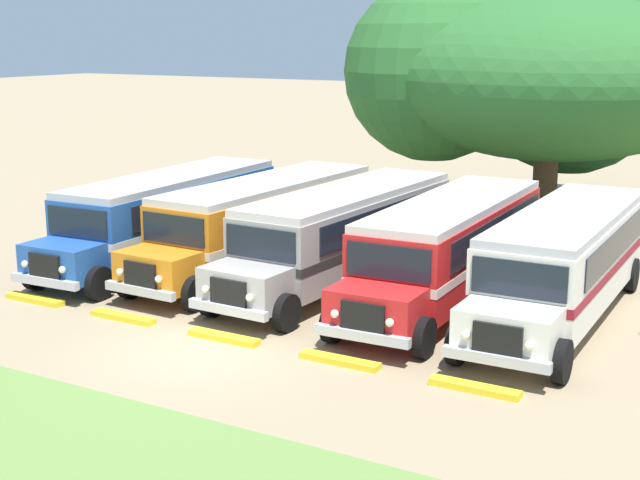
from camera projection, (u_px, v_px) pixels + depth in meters
ground_plane at (201, 351)px, 21.73m from camera, size 220.00×220.00×0.00m
parked_bus_slot_0 at (167, 213)px, 30.29m from camera, size 3.07×10.89×2.82m
parked_bus_slot_1 at (262, 220)px, 29.17m from camera, size 2.98×10.88×2.82m
parked_bus_slot_2 at (344, 231)px, 27.48m from camera, size 3.01×10.88×2.82m
parked_bus_slot_3 at (449, 245)px, 25.70m from camera, size 2.98×10.88×2.82m
parked_bus_slot_4 at (565, 258)px, 24.16m from camera, size 2.88×10.86×2.82m
curb_wheelstop_0 at (35, 299)px, 25.70m from camera, size 2.00×0.36×0.15m
curb_wheelstop_1 at (123, 317)px, 24.10m from camera, size 2.00×0.36×0.15m
curb_wheelstop_2 at (224, 337)px, 22.50m from camera, size 2.00×0.36×0.15m
curb_wheelstop_3 at (340, 361)px, 20.91m from camera, size 2.00×0.36×0.15m
curb_wheelstop_4 at (475, 388)px, 19.31m from camera, size 2.00×0.36×0.15m
broad_shade_tree at (552, 75)px, 36.76m from camera, size 15.72×13.49×9.75m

